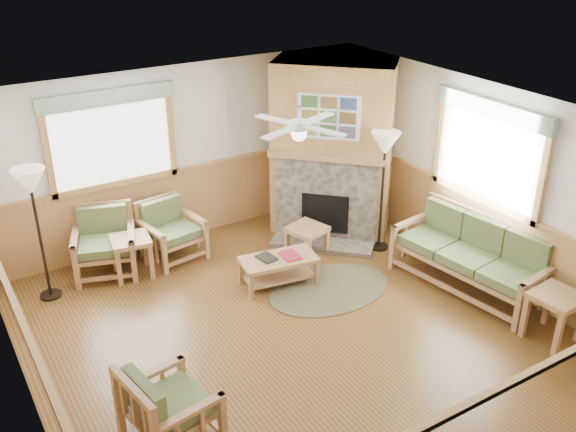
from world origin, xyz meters
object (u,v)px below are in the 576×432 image
armchair_back_right (172,231)px  footstool (307,240)px  end_table_chairs (132,257)px  sofa (470,256)px  floor_lamp_right (382,192)px  armchair_back_left (104,243)px  end_table_sofa (553,317)px  armchair_left (170,405)px  floor_lamp_left (40,235)px  coffee_table (279,271)px

armchair_back_right → footstool: armchair_back_right is taller
end_table_chairs → armchair_back_right: bearing=16.0°
sofa → floor_lamp_right: bearing=-177.0°
armchair_back_left → end_table_chairs: (0.29, -0.28, -0.17)m
armchair_back_right → end_table_sofa: bearing=-63.4°
end_table_sofa → footstool: size_ratio=1.22×
sofa → armchair_back_left: size_ratio=2.24×
sofa → armchair_back_left: (-4.05, 2.98, -0.01)m
sofa → end_table_sofa: (0.00, -1.36, -0.17)m
armchair_back_left → end_table_chairs: armchair_back_left is taller
armchair_back_left → armchair_back_right: (0.98, -0.08, -0.03)m
sofa → armchair_left: size_ratio=2.40×
armchair_back_left → end_table_sofa: armchair_back_left is taller
armchair_back_right → floor_lamp_left: floor_lamp_left is taller
sofa → armchair_back_left: sofa is taller
footstool → floor_lamp_right: floor_lamp_right is taller
end_table_chairs → footstool: size_ratio=1.15×
floor_lamp_right → footstool: bearing=158.2°
coffee_table → sofa: bearing=-24.0°
coffee_table → end_table_sofa: 3.51m
coffee_table → armchair_back_left: bearing=150.6°
end_table_chairs → footstool: 2.54m
armchair_back_right → footstool: size_ratio=1.70×
armchair_back_right → armchair_left: 3.69m
sofa → coffee_table: 2.58m
end_table_chairs → floor_lamp_right: (3.47, -1.18, 0.63)m
floor_lamp_left → floor_lamp_right: bearing=-15.1°
sofa → floor_lamp_left: 5.64m
floor_lamp_right → end_table_chairs: bearing=161.2°
coffee_table → footstool: 0.95m
armchair_back_left → floor_lamp_right: size_ratio=0.50×
armchair_back_left → floor_lamp_left: floor_lamp_left is taller
armchair_back_left → end_table_sofa: (4.05, -4.34, -0.15)m
sofa → floor_lamp_left: floor_lamp_left is taller
floor_lamp_left → footstool: bearing=-13.0°
floor_lamp_right → coffee_table: bearing=-176.9°
end_table_chairs → floor_lamp_right: floor_lamp_right is taller
armchair_left → footstool: 4.01m
end_table_chairs → floor_lamp_left: size_ratio=0.32×
coffee_table → floor_lamp_right: 1.98m
floor_lamp_left → end_table_chairs: bearing=-3.1°
armchair_left → floor_lamp_left: size_ratio=0.47×
armchair_back_left → footstool: armchair_back_left is taller
end_table_chairs → footstool: end_table_chairs is taller
armchair_back_left → end_table_sofa: 5.94m
end_table_sofa → end_table_chairs: bearing=132.8°
end_table_sofa → floor_lamp_left: size_ratio=0.34×
end_table_sofa → floor_lamp_left: floor_lamp_left is taller
coffee_table → footstool: (0.80, 0.52, 0.02)m
armchair_back_left → armchair_left: bearing=-78.9°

